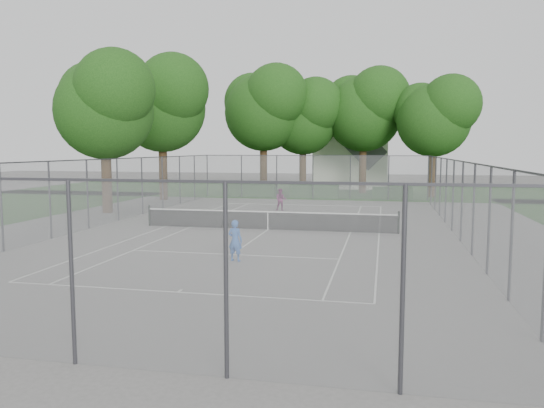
% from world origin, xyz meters
% --- Properties ---
extents(ground, '(120.00, 120.00, 0.00)m').
position_xyz_m(ground, '(0.00, 0.00, 0.00)').
color(ground, slate).
rests_on(ground, ground).
extents(grass_far, '(60.00, 20.00, 0.00)m').
position_xyz_m(grass_far, '(0.00, 26.00, 0.00)').
color(grass_far, '#1A4313').
rests_on(grass_far, ground).
extents(court_markings, '(11.03, 23.83, 0.01)m').
position_xyz_m(court_markings, '(0.00, 0.00, 0.01)').
color(court_markings, silver).
rests_on(court_markings, ground).
extents(tennis_net, '(12.87, 0.10, 1.10)m').
position_xyz_m(tennis_net, '(0.00, 0.00, 0.51)').
color(tennis_net, black).
rests_on(tennis_net, ground).
extents(perimeter_fence, '(18.08, 34.08, 3.52)m').
position_xyz_m(perimeter_fence, '(0.00, 0.00, 1.81)').
color(perimeter_fence, '#38383D').
rests_on(perimeter_fence, ground).
extents(tree_far_left, '(7.95, 7.26, 11.43)m').
position_xyz_m(tree_far_left, '(-4.95, 20.99, 7.86)').
color(tree_far_left, '#382414').
rests_on(tree_far_left, ground).
extents(tree_far_midleft, '(7.25, 6.62, 10.42)m').
position_xyz_m(tree_far_midleft, '(-1.65, 22.87, 7.16)').
color(tree_far_midleft, '#382414').
rests_on(tree_far_midleft, ground).
extents(tree_far_midright, '(7.85, 7.17, 11.28)m').
position_xyz_m(tree_far_midright, '(3.81, 23.43, 7.76)').
color(tree_far_midright, '#382414').
rests_on(tree_far_midright, ground).
extents(tree_far_right, '(6.99, 6.38, 10.04)m').
position_xyz_m(tree_far_right, '(9.67, 20.49, 6.90)').
color(tree_far_right, '#382414').
rests_on(tree_far_right, ground).
extents(tree_side_back, '(7.84, 7.16, 11.27)m').
position_xyz_m(tree_side_back, '(-11.37, 13.47, 7.74)').
color(tree_side_back, '#382414').
rests_on(tree_side_back, ground).
extents(tree_side_front, '(7.01, 6.40, 10.08)m').
position_xyz_m(tree_side_front, '(-11.46, 4.86, 6.92)').
color(tree_side_front, '#382414').
rests_on(tree_side_front, ground).
extents(hedge_left, '(4.59, 1.38, 1.15)m').
position_xyz_m(hedge_left, '(-5.66, 18.53, 0.57)').
color(hedge_left, '#1A4315').
rests_on(hedge_left, ground).
extents(hedge_mid, '(3.99, 1.14, 1.25)m').
position_xyz_m(hedge_mid, '(0.02, 17.97, 0.63)').
color(hedge_mid, '#1A4315').
rests_on(hedge_mid, ground).
extents(hedge_right, '(3.18, 1.17, 0.95)m').
position_xyz_m(hedge_right, '(6.33, 18.12, 0.48)').
color(hedge_right, '#1A4315').
rests_on(hedge_right, ground).
extents(house, '(7.39, 5.73, 9.20)m').
position_xyz_m(house, '(2.28, 29.94, 3.70)').
color(house, white).
rests_on(house, ground).
extents(girl_player, '(0.61, 0.46, 1.51)m').
position_xyz_m(girl_player, '(0.43, -7.47, 0.75)').
color(girl_player, '#305FB6').
rests_on(girl_player, ground).
extents(woman_player, '(0.76, 0.62, 1.46)m').
position_xyz_m(woman_player, '(-0.93, 8.17, 0.73)').
color(woman_player, '#6F2556').
rests_on(woman_player, ground).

